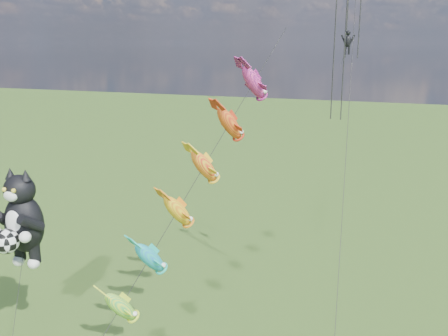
% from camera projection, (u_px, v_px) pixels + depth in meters
% --- Properties ---
extents(cat_kite_rig, '(2.87, 4.34, 10.94)m').
position_uv_depth(cat_kite_rig, '(21.00, 219.00, 29.82)').
color(cat_kite_rig, brown).
rests_on(cat_kite_rig, ground).
extents(fish_windsock_rig, '(8.00, 13.93, 18.96)m').
position_uv_depth(fish_windsock_rig, '(191.00, 189.00, 26.13)').
color(fish_windsock_rig, brown).
rests_on(fish_windsock_rig, ground).
extents(parafoil_rig, '(2.87, 17.41, 25.64)m').
position_uv_depth(parafoil_rig, '(349.00, 26.00, 30.52)').
color(parafoil_rig, brown).
rests_on(parafoil_rig, ground).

